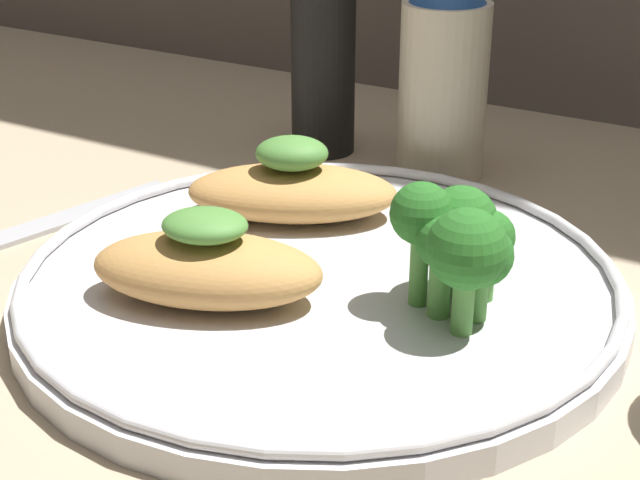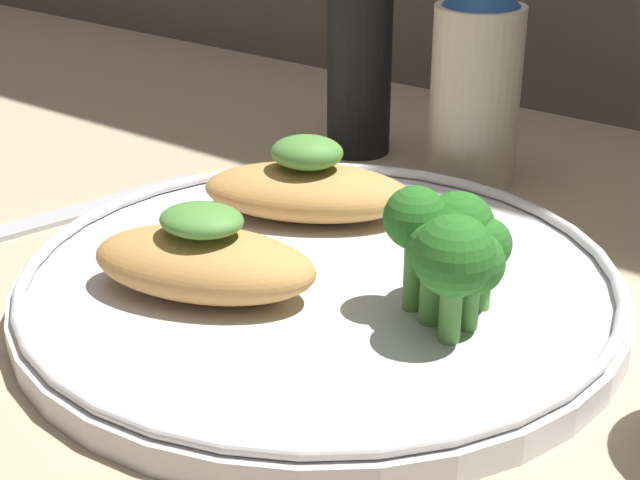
# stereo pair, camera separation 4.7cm
# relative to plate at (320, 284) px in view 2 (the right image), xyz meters

# --- Properties ---
(ground_plane) EXTENTS (1.80, 1.80, 0.01)m
(ground_plane) POSITION_rel_plate_xyz_m (0.00, 0.00, -0.01)
(ground_plane) COLOR tan
(plate) EXTENTS (0.30, 0.30, 0.02)m
(plate) POSITION_rel_plate_xyz_m (0.00, 0.00, 0.00)
(plate) COLOR silver
(plate) RESTS_ON ground_plane
(grilled_meat_front) EXTENTS (0.12, 0.09, 0.04)m
(grilled_meat_front) POSITION_rel_plate_xyz_m (-0.03, -0.05, 0.02)
(grilled_meat_front) COLOR tan
(grilled_meat_front) RESTS_ON plate
(grilled_meat_middle) EXTENTS (0.13, 0.10, 0.05)m
(grilled_meat_middle) POSITION_rel_plate_xyz_m (-0.05, 0.06, 0.02)
(grilled_meat_middle) COLOR tan
(grilled_meat_middle) RESTS_ON plate
(broccoli_bunch) EXTENTS (0.06, 0.07, 0.06)m
(broccoli_bunch) POSITION_rel_plate_xyz_m (0.07, 0.00, 0.04)
(broccoli_bunch) COLOR #569942
(broccoli_bunch) RESTS_ON plate
(sauce_bottle) EXTENTS (0.06, 0.06, 0.14)m
(sauce_bottle) POSITION_rel_plate_xyz_m (-0.02, 0.19, 0.06)
(sauce_bottle) COLOR beige
(sauce_bottle) RESTS_ON ground_plane
(pepper_grinder) EXTENTS (0.04, 0.04, 0.15)m
(pepper_grinder) POSITION_rel_plate_xyz_m (-0.11, 0.19, 0.06)
(pepper_grinder) COLOR black
(pepper_grinder) RESTS_ON ground_plane
(fork) EXTENTS (0.06, 0.18, 0.01)m
(fork) POSITION_rel_plate_xyz_m (-0.18, -0.01, -0.01)
(fork) COLOR #B2B2B7
(fork) RESTS_ON ground_plane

